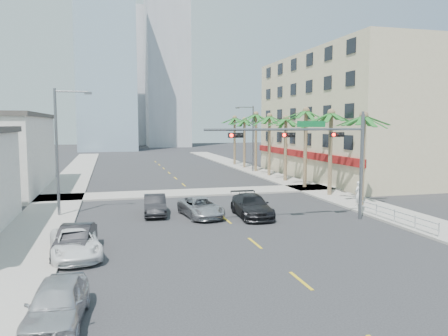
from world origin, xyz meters
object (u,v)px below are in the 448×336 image
car_lane_right (252,206)px  pedestrian (358,194)px  traffic_signal_mast (319,147)px  car_parked_near (57,303)px  car_lane_left (155,205)px  car_parked_mid (76,240)px  car_parked_far (75,243)px  car_lane_center (201,207)px

car_lane_right → pedestrian: bearing=6.4°
traffic_signal_mast → car_parked_near: traffic_signal_mast is taller
traffic_signal_mast → pedestrian: 7.22m
car_lane_left → traffic_signal_mast: bearing=-21.8°
traffic_signal_mast → car_parked_mid: size_ratio=2.53×
car_parked_far → pedestrian: bearing=12.2°
car_parked_far → car_lane_left: car_lane_left is taller
traffic_signal_mast → car_parked_far: size_ratio=2.24×
car_parked_near → car_parked_mid: 8.10m
car_parked_near → traffic_signal_mast: bearing=41.6°
traffic_signal_mast → car_lane_right: traffic_signal_mast is taller
car_lane_left → pedestrian: size_ratio=2.18×
car_parked_mid → car_lane_right: car_lane_right is taller
car_lane_left → car_lane_right: size_ratio=0.81×
traffic_signal_mast → car_lane_center: 9.21m
car_lane_center → traffic_signal_mast: bearing=-33.2°
car_parked_near → car_lane_left: bearing=77.9°
car_lane_right → car_parked_far: bearing=-147.2°
car_lane_center → car_lane_right: (3.50, -0.84, 0.10)m
traffic_signal_mast → pedestrian: size_ratio=5.52×
car_lane_center → car_lane_right: size_ratio=0.92×
traffic_signal_mast → car_lane_left: bearing=153.9°
traffic_signal_mast → car_lane_left: 12.32m
car_parked_mid → pedestrian: pedestrian is taller
car_parked_near → car_lane_right: bearing=55.6°
car_parked_far → car_lane_right: size_ratio=0.92×
car_parked_far → pedestrian: size_ratio=2.47×
car_parked_mid → traffic_signal_mast: bearing=19.5°
car_parked_near → car_lane_left: car_parked_near is taller
car_parked_far → car_lane_center: (7.90, 7.53, -0.00)m
car_lane_center → car_lane_right: bearing=-20.7°
car_parked_mid → car_lane_center: bearing=48.3°
car_lane_center → car_lane_left: bearing=146.5°
traffic_signal_mast → car_lane_center: size_ratio=2.25×
traffic_signal_mast → car_parked_near: 19.63m
car_lane_right → traffic_signal_mast: bearing=-33.2°
car_parked_far → pedestrian: (20.26, 7.31, 0.47)m
car_parked_near → car_parked_mid: car_parked_near is taller
car_parked_near → car_lane_center: bearing=66.6°
traffic_signal_mast → car_parked_mid: traffic_signal_mast is taller
car_lane_center → car_lane_right: 3.60m
car_parked_mid → car_parked_far: size_ratio=0.89×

